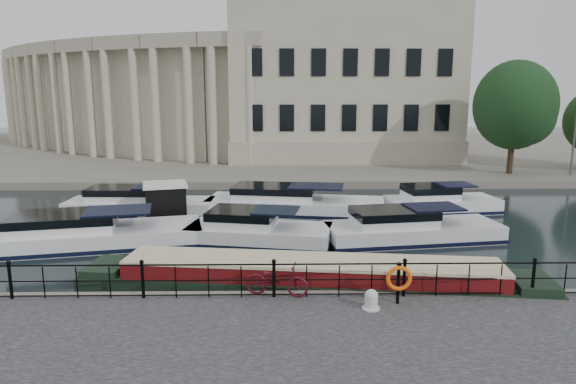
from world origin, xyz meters
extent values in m
plane|color=black|center=(0.00, 0.00, 0.00)|extent=(160.00, 160.00, 0.00)
cube|color=#6B665B|center=(0.00, 39.00, 0.28)|extent=(120.00, 42.00, 0.55)
cylinder|color=black|center=(-8.00, -2.25, 1.10)|extent=(0.10, 0.10, 1.10)
sphere|color=black|center=(-8.00, -2.25, 1.70)|extent=(0.14, 0.14, 0.14)
cylinder|color=black|center=(-4.00, -2.25, 1.10)|extent=(0.10, 0.10, 1.10)
sphere|color=black|center=(-4.00, -2.25, 1.70)|extent=(0.14, 0.14, 0.14)
cylinder|color=black|center=(0.00, -2.25, 1.10)|extent=(0.10, 0.10, 1.10)
sphere|color=black|center=(0.00, -2.25, 1.70)|extent=(0.14, 0.14, 0.14)
cylinder|color=black|center=(4.00, -2.25, 1.10)|extent=(0.10, 0.10, 1.10)
sphere|color=black|center=(4.00, -2.25, 1.70)|extent=(0.14, 0.14, 0.14)
cylinder|color=black|center=(8.00, -2.25, 1.10)|extent=(0.10, 0.10, 1.10)
sphere|color=black|center=(8.00, -2.25, 1.70)|extent=(0.14, 0.14, 0.14)
cylinder|color=black|center=(0.00, -2.25, 1.60)|extent=(24.00, 0.05, 0.05)
cylinder|color=black|center=(0.00, -2.25, 1.10)|extent=(24.00, 0.04, 0.04)
cylinder|color=black|center=(0.00, -2.25, 0.63)|extent=(24.00, 0.04, 0.04)
cube|color=#ADA38C|center=(6.00, 33.00, 7.55)|extent=(20.00, 14.00, 14.00)
cube|color=#9E937F|center=(6.00, 33.00, 14.95)|extent=(20.40, 14.40, 0.80)
cube|color=#9E937F|center=(6.00, 33.00, 1.55)|extent=(20.30, 14.30, 2.00)
cube|color=#ADA38C|center=(-3.33, 29.02, 6.05)|extent=(5.73, 4.06, 11.00)
cube|color=#9E937F|center=(-3.76, 27.07, 10.95)|extent=(5.62, 2.73, 1.20)
cylinder|color=#ADA38C|center=(-2.28, 26.16, 5.45)|extent=(0.70, 0.70, 9.80)
cylinder|color=#ADA38C|center=(-5.49, 26.87, 5.45)|extent=(0.70, 0.70, 9.80)
cube|color=#ADA38C|center=(-8.29, 30.44, 6.05)|extent=(5.90, 4.56, 11.00)
cube|color=#9E937F|center=(-8.95, 28.56, 10.95)|extent=(5.62, 3.30, 1.20)
cylinder|color=#ADA38C|center=(-7.59, 27.47, 5.45)|extent=(0.70, 0.70, 9.80)
cylinder|color=#ADA38C|center=(-10.69, 28.56, 5.45)|extent=(0.70, 0.70, 9.80)
cube|color=#ADA38C|center=(-13.04, 32.44, 6.05)|extent=(5.99, 4.99, 11.00)
cube|color=#9E937F|center=(-13.92, 30.65, 10.95)|extent=(5.55, 3.83, 1.20)
cylinder|color=#ADA38C|center=(-12.70, 29.41, 5.45)|extent=(0.70, 0.70, 9.80)
cylinder|color=#ADA38C|center=(-15.65, 30.87, 5.45)|extent=(0.70, 0.70, 9.80)
cube|color=#ADA38C|center=(-17.52, 35.00, 6.05)|extent=(5.99, 5.36, 11.00)
cube|color=#9E937F|center=(-18.61, 33.33, 10.95)|extent=(5.40, 4.29, 1.20)
cylinder|color=#ADA38C|center=(-17.55, 31.95, 5.45)|extent=(0.70, 0.70, 9.80)
cylinder|color=#ADA38C|center=(-20.30, 33.75, 5.45)|extent=(0.70, 0.70, 9.80)
cube|color=#ADA38C|center=(-21.66, 38.07, 6.05)|extent=(5.91, 5.64, 11.00)
cube|color=#9E937F|center=(-22.94, 36.54, 10.95)|extent=(5.16, 4.70, 1.20)
cylinder|color=#ADA38C|center=(-22.05, 35.05, 5.45)|extent=(0.70, 0.70, 9.80)
cylinder|color=#ADA38C|center=(-24.57, 37.16, 5.45)|extent=(0.70, 0.70, 9.80)
cube|color=#ADA38C|center=(-25.40, 41.62, 6.05)|extent=(5.74, 5.85, 11.00)
cube|color=#9E937F|center=(-26.86, 40.25, 10.95)|extent=(4.86, 5.04, 1.20)
cylinder|color=#ADA38C|center=(-26.15, 38.67, 5.45)|extent=(0.70, 0.70, 9.80)
cylinder|color=#ADA38C|center=(-28.40, 41.06, 5.45)|extent=(0.70, 0.70, 9.80)
cube|color=#ADA38C|center=(-28.69, 45.59, 6.05)|extent=(5.49, 5.97, 11.00)
cube|color=#9E937F|center=(-30.30, 44.41, 10.95)|extent=(4.48, 5.30, 1.20)
cylinder|color=#ADA38C|center=(-29.79, 42.75, 5.45)|extent=(0.70, 0.70, 9.80)
cylinder|color=#ADA38C|center=(-31.73, 45.40, 5.45)|extent=(0.70, 0.70, 9.80)
cube|color=#ADA38C|center=(-31.48, 49.93, 6.05)|extent=(5.16, 6.00, 11.00)
cube|color=#9E937F|center=(-33.23, 48.95, 10.95)|extent=(4.04, 5.49, 1.20)
cylinder|color=#ADA38C|center=(-32.92, 47.24, 5.45)|extent=(0.70, 0.70, 9.80)
cylinder|color=#ADA38C|center=(-34.53, 50.10, 5.45)|extent=(0.70, 0.70, 9.80)
cube|color=#ADA38C|center=(-33.74, 54.56, 6.05)|extent=(4.76, 5.95, 11.00)
cube|color=#9E937F|center=(-35.58, 53.80, 10.95)|extent=(3.54, 5.60, 1.20)
cylinder|color=#ADA38C|center=(-35.48, 52.07, 5.45)|extent=(0.70, 0.70, 9.80)
cylinder|color=#ADA38C|center=(-36.74, 55.10, 5.45)|extent=(0.70, 0.70, 9.80)
cylinder|color=#59595B|center=(22.00, 20.50, 4.55)|extent=(0.16, 0.16, 8.00)
imported|color=#4C0D18|center=(0.09, -2.15, 1.07)|extent=(2.07, 1.07, 1.04)
cylinder|color=silver|center=(2.83, -3.17, 0.75)|extent=(0.38, 0.38, 0.40)
sphere|color=silver|center=(2.83, -3.17, 0.95)|extent=(0.40, 0.40, 0.40)
cylinder|color=silver|center=(2.83, -3.17, 0.57)|extent=(0.53, 0.53, 0.04)
cylinder|color=black|center=(3.69, -2.79, 1.16)|extent=(0.10, 0.10, 1.22)
cube|color=black|center=(3.69, -2.79, 1.77)|extent=(0.12, 0.12, 0.08)
torus|color=#FF5B0D|center=(3.69, -2.87, 1.36)|extent=(0.77, 0.12, 0.77)
cube|color=black|center=(1.24, -0.65, 0.10)|extent=(15.96, 4.02, 0.95)
cube|color=#590C0F|center=(1.24, -0.65, 0.75)|extent=(12.78, 3.32, 0.74)
cube|color=beige|center=(1.24, -0.65, 1.15)|extent=(12.79, 3.38, 0.11)
cube|color=#6B665B|center=(-5.71, 8.86, 0.05)|extent=(3.49, 3.13, 0.25)
cube|color=black|center=(-5.71, 8.86, 1.10)|extent=(2.41, 2.41, 1.78)
cube|color=white|center=(-5.71, 8.86, 2.05)|extent=(2.65, 2.65, 0.12)
cube|color=white|center=(-8.14, 4.99, 0.20)|extent=(9.91, 4.93, 1.20)
cube|color=black|center=(-8.14, 4.99, 0.12)|extent=(10.01, 4.98, 0.18)
cube|color=white|center=(-9.25, 4.76, 1.05)|extent=(4.69, 3.33, 0.90)
cube|color=black|center=(-7.03, 5.22, 1.55)|extent=(3.22, 2.68, 0.08)
cube|color=white|center=(-0.74, 5.27, 0.20)|extent=(6.78, 3.83, 1.20)
cube|color=black|center=(-0.74, 5.27, 0.12)|extent=(6.85, 3.87, 0.18)
cube|color=white|center=(-1.49, 5.41, 1.05)|extent=(3.24, 2.70, 0.90)
cube|color=black|center=(0.01, 5.13, 1.55)|extent=(2.24, 2.20, 0.08)
cube|color=silver|center=(6.29, 5.54, 0.20)|extent=(8.25, 3.80, 1.20)
cube|color=black|center=(6.29, 5.54, 0.12)|extent=(8.33, 3.84, 0.18)
cube|color=silver|center=(5.35, 5.40, 1.05)|extent=(3.86, 2.68, 0.90)
cube|color=black|center=(7.24, 5.68, 1.55)|extent=(2.63, 2.19, 0.08)
cube|color=white|center=(-7.59, 10.96, 0.20)|extent=(8.11, 2.74, 1.20)
cube|color=black|center=(-7.59, 10.96, 0.12)|extent=(8.19, 2.77, 0.18)
cube|color=white|center=(-8.55, 10.99, 1.05)|extent=(3.68, 2.16, 0.90)
cube|color=black|center=(-6.63, 10.93, 1.55)|extent=(2.46, 1.82, 0.08)
cube|color=white|center=(1.05, 11.13, 0.20)|extent=(10.24, 4.53, 1.20)
cube|color=black|center=(1.05, 11.13, 0.12)|extent=(10.34, 4.57, 0.18)
cube|color=white|center=(-0.12, 11.32, 1.05)|extent=(4.78, 3.13, 0.90)
cube|color=black|center=(2.22, 10.94, 1.55)|extent=(3.26, 2.54, 0.08)
cube|color=white|center=(9.42, 11.25, 0.20)|extent=(6.45, 3.29, 1.20)
cube|color=black|center=(9.42, 11.25, 0.12)|extent=(6.51, 3.32, 0.18)
cube|color=white|center=(8.68, 11.15, 1.05)|extent=(3.02, 2.40, 0.90)
cube|color=black|center=(10.15, 11.34, 1.55)|extent=(2.06, 1.99, 0.08)
cylinder|color=black|center=(17.78, 21.42, 1.94)|extent=(0.44, 0.44, 2.78)
ellipsoid|color=black|center=(17.78, 21.42, 5.72)|extent=(6.04, 6.04, 6.68)
sphere|color=black|center=(18.38, 21.02, 4.92)|extent=(4.45, 4.45, 4.45)
camera|label=1|loc=(0.18, -17.10, 6.79)|focal=32.00mm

